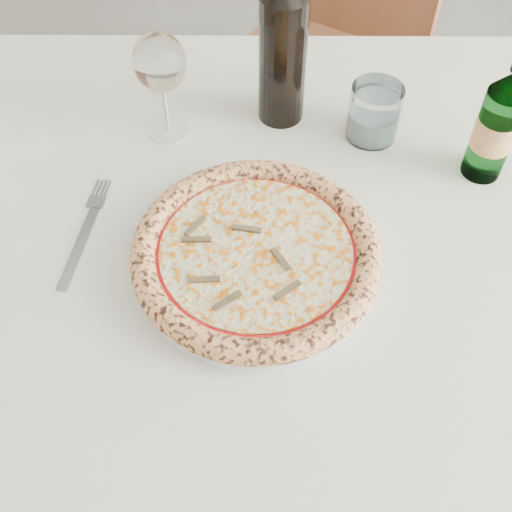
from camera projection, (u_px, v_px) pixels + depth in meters
The scene contains 9 objects.
dining_table at pixel (264, 247), 0.99m from camera, with size 1.55×1.02×0.76m.
chair_far at pixel (334, 28), 1.58m from camera, with size 0.57×0.57×0.93m.
plate at pixel (256, 261), 0.85m from camera, with size 0.32×0.32×0.02m.
pizza at pixel (256, 253), 0.84m from camera, with size 0.33×0.33×0.03m.
fork at pixel (85, 233), 0.89m from camera, with size 0.03×0.21×0.00m.
wine_glass at pixel (160, 65), 0.92m from camera, with size 0.08×0.08×0.17m.
tumbler at pixel (374, 115), 0.99m from camera, with size 0.08×0.08×0.09m.
beer_bottle at pixel (497, 125), 0.90m from camera, with size 0.06×0.06×0.23m.
wine_bottle at pixel (283, 47), 0.95m from camera, with size 0.07×0.07×0.30m.
Camera 1 is at (-0.14, -0.32, 1.45)m, focal length 45.00 mm.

